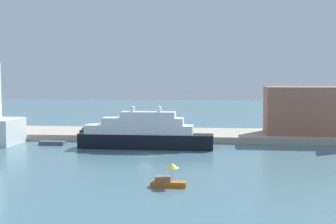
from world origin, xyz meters
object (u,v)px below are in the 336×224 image
harbor_building (307,110)px  small_motorboat (168,178)px  work_barge (52,143)px  person_figure (108,128)px  parked_car (89,131)px  mooring_bollard (170,134)px  large_yacht (144,134)px

harbor_building → small_motorboat: bearing=-118.8°
work_barge → person_figure: bearing=53.8°
work_barge → harbor_building: bearing=14.4°
parked_car → small_motorboat: bearing=-61.9°
work_barge → person_figure: 15.55m
harbor_building → mooring_bollard: harbor_building is taller
small_motorboat → harbor_building: size_ratio=0.25×
parked_car → mooring_bollard: parked_car is taller
work_barge → large_yacht: bearing=-6.8°
small_motorboat → harbor_building: (26.46, 48.06, 5.67)m
large_yacht → mooring_bollard: 10.46m
large_yacht → small_motorboat: large_yacht is taller
large_yacht → person_figure: bearing=126.3°
person_figure → mooring_bollard: size_ratio=2.66×
large_yacht → small_motorboat: bearing=-75.1°
work_barge → parked_car: (5.27, 9.36, 1.59)m
small_motorboat → parked_car: 49.12m
work_barge → parked_car: size_ratio=1.31×
small_motorboat → work_barge: small_motorboat is taller
large_yacht → small_motorboat: 32.71m
person_figure → small_motorboat: bearing=-67.4°
small_motorboat → person_figure: (-19.32, 46.41, 1.19)m
person_figure → mooring_bollard: person_figure is taller
parked_car → person_figure: 4.94m
work_barge → person_figure: (9.11, 12.47, 1.87)m
large_yacht → parked_car: 18.88m
harbor_building → mooring_bollard: (-30.67, -7.01, -4.99)m
large_yacht → work_barge: 20.32m
work_barge → harbor_building: harbor_building is taller
small_motorboat → person_figure: bearing=112.6°
small_motorboat → harbor_building: harbor_building is taller
large_yacht → small_motorboat: size_ratio=5.85×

